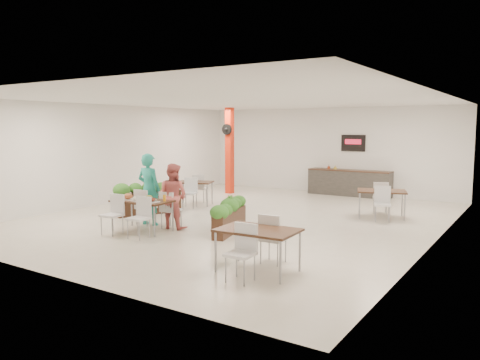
% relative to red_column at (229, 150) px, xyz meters
% --- Properties ---
extents(ground, '(12.00, 12.00, 0.00)m').
position_rel_red_column_xyz_m(ground, '(3.00, -3.79, -1.64)').
color(ground, beige).
rests_on(ground, ground).
extents(room_shell, '(10.10, 12.10, 3.22)m').
position_rel_red_column_xyz_m(room_shell, '(3.00, -3.79, 0.36)').
color(room_shell, white).
rests_on(room_shell, ground).
extents(red_column, '(0.40, 0.41, 3.20)m').
position_rel_red_column_xyz_m(red_column, '(0.00, 0.00, 0.00)').
color(red_column, red).
rests_on(red_column, ground).
extents(service_counter, '(3.00, 0.64, 2.20)m').
position_rel_red_column_xyz_m(service_counter, '(4.00, 1.86, -1.15)').
color(service_counter, '#2D2A28').
rests_on(service_counter, ground).
extents(main_table, '(1.45, 1.70, 0.92)m').
position_rel_red_column_xyz_m(main_table, '(1.90, -6.50, -1.01)').
color(main_table, black).
rests_on(main_table, ground).
extents(diner_man, '(0.69, 0.48, 1.82)m').
position_rel_red_column_xyz_m(diner_man, '(1.51, -5.85, -0.73)').
color(diner_man, teal).
rests_on(diner_man, ground).
extents(diner_woman, '(0.82, 0.66, 1.60)m').
position_rel_red_column_xyz_m(diner_woman, '(2.31, -5.85, -0.84)').
color(diner_woman, '#D7645F').
rests_on(diner_woman, ground).
extents(planter_left, '(1.01, 1.88, 1.05)m').
position_rel_red_column_xyz_m(planter_left, '(0.47, -4.78, -1.13)').
color(planter_left, black).
rests_on(planter_left, ground).
extents(planter_right, '(0.74, 1.70, 0.90)m').
position_rel_red_column_xyz_m(planter_right, '(3.77, -5.53, -1.16)').
color(planter_right, black).
rests_on(planter_right, ground).
extents(side_table_a, '(1.30, 1.66, 0.92)m').
position_rel_red_column_xyz_m(side_table_a, '(0.56, -2.79, -1.02)').
color(side_table_a, black).
rests_on(side_table_a, ground).
extents(side_table_b, '(1.49, 1.67, 0.92)m').
position_rel_red_column_xyz_m(side_table_b, '(6.19, -1.63, -1.01)').
color(side_table_b, black).
rests_on(side_table_b, ground).
extents(side_table_c, '(1.39, 1.64, 0.92)m').
position_rel_red_column_xyz_m(side_table_c, '(5.84, -7.71, -1.01)').
color(side_table_c, black).
rests_on(side_table_c, ground).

